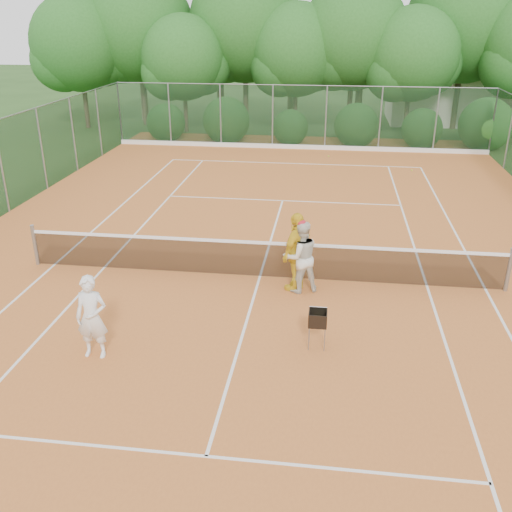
{
  "coord_description": "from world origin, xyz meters",
  "views": [
    {
      "loc": [
        1.62,
        -12.93,
        6.15
      ],
      "look_at": [
        0.06,
        -1.2,
        1.1
      ],
      "focal_mm": 40.0,
      "sensor_mm": 36.0,
      "label": 1
    }
  ],
  "objects": [
    {
      "name": "player_white",
      "position": [
        -2.7,
        -3.97,
        0.86
      ],
      "size": [
        0.62,
        0.42,
        1.68
      ],
      "primitive_type": "imported",
      "rotation": [
        0.0,
        0.0,
        0.03
      ],
      "color": "white",
      "rests_on": "clay_court"
    },
    {
      "name": "stray_ball_c",
      "position": [
        5.04,
        11.25,
        0.05
      ],
      "size": [
        0.07,
        0.07,
        0.07
      ],
      "primitive_type": "sphere",
      "color": "#B1D230",
      "rests_on": "clay_court"
    },
    {
      "name": "stray_ball_a",
      "position": [
        -2.73,
        11.94,
        0.05
      ],
      "size": [
        0.07,
        0.07,
        0.07
      ],
      "primitive_type": "sphere",
      "color": "gold",
      "rests_on": "clay_court"
    },
    {
      "name": "player_center_grp",
      "position": [
        1.04,
        -0.64,
        0.9
      ],
      "size": [
        1.05,
        0.95,
        1.79
      ],
      "color": "silver",
      "rests_on": "clay_court"
    },
    {
      "name": "ball_hopper",
      "position": [
        1.53,
        -3.09,
        0.65
      ],
      "size": [
        0.34,
        0.34,
        0.79
      ],
      "rotation": [
        0.0,
        0.0,
        -0.3
      ],
      "color": "gray",
      "rests_on": "clay_court"
    },
    {
      "name": "ground",
      "position": [
        0.0,
        0.0,
        0.0
      ],
      "size": [
        120.0,
        120.0,
        0.0
      ],
      "primitive_type": "plane",
      "color": "#244418",
      "rests_on": "ground"
    },
    {
      "name": "club_building",
      "position": [
        9.0,
        24.0,
        1.5
      ],
      "size": [
        8.0,
        5.0,
        3.0
      ],
      "primitive_type": "cube",
      "color": "beige",
      "rests_on": "ground"
    },
    {
      "name": "fence_back",
      "position": [
        0.0,
        15.0,
        1.52
      ],
      "size": [
        18.07,
        0.07,
        3.0
      ],
      "color": "#19381E",
      "rests_on": "clay_court"
    },
    {
      "name": "tropical_treeline",
      "position": [
        1.43,
        20.22,
        5.11
      ],
      "size": [
        32.1,
        8.49,
        15.03
      ],
      "color": "brown",
      "rests_on": "ground"
    },
    {
      "name": "court_markings",
      "position": [
        0.0,
        0.0,
        0.02
      ],
      "size": [
        11.03,
        23.83,
        0.01
      ],
      "color": "white",
      "rests_on": "clay_court"
    },
    {
      "name": "stray_ball_b",
      "position": [
        1.51,
        13.34,
        0.05
      ],
      "size": [
        0.07,
        0.07,
        0.07
      ],
      "primitive_type": "sphere",
      "color": "#BCDD33",
      "rests_on": "clay_court"
    },
    {
      "name": "clay_court",
      "position": [
        0.0,
        0.0,
        0.01
      ],
      "size": [
        18.0,
        36.0,
        0.02
      ],
      "primitive_type": "cube",
      "color": "#C36B2D",
      "rests_on": "ground"
    },
    {
      "name": "tennis_net",
      "position": [
        0.0,
        0.0,
        0.53
      ],
      "size": [
        11.97,
        0.1,
        1.1
      ],
      "color": "gray",
      "rests_on": "clay_court"
    },
    {
      "name": "player_yellow",
      "position": [
        0.96,
        -0.55,
        0.98
      ],
      "size": [
        0.95,
        1.22,
        1.93
      ],
      "primitive_type": "imported",
      "rotation": [
        0.0,
        0.0,
        -2.07
      ],
      "color": "yellow",
      "rests_on": "clay_court"
    }
  ]
}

